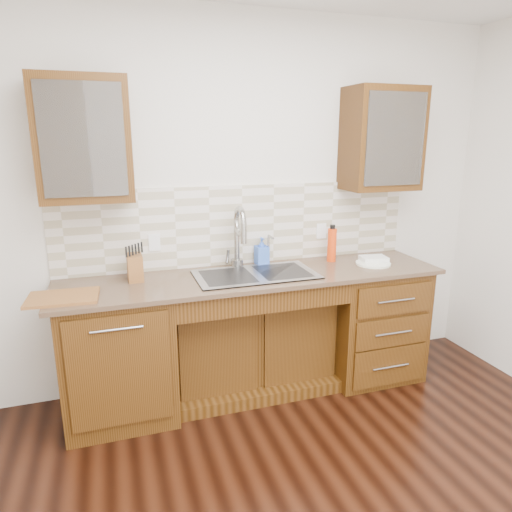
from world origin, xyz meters
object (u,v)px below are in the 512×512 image
object	(u,v)px
water_bottle	(332,245)
plate	(373,263)
knife_block	(135,267)
soap_bottle	(262,251)
cutting_board	(63,297)

from	to	relation	value
water_bottle	plate	size ratio (longest dim) A/B	0.98
knife_block	plate	bearing A→B (deg)	-6.09
knife_block	water_bottle	bearing A→B (deg)	0.04
soap_bottle	plate	xyz separation A→B (m)	(0.80, -0.27, -0.10)
soap_bottle	knife_block	size ratio (longest dim) A/B	1.16
cutting_board	water_bottle	bearing A→B (deg)	8.04
soap_bottle	cutting_board	distance (m)	1.42
water_bottle	cutting_board	xyz separation A→B (m)	(-1.91, -0.27, -0.12)
cutting_board	plate	bearing A→B (deg)	2.34
soap_bottle	plate	size ratio (longest dim) A/B	0.79
cutting_board	knife_block	bearing A→B (deg)	29.26
knife_block	cutting_board	xyz separation A→B (m)	(-0.44, -0.25, -0.08)
soap_bottle	cutting_board	bearing A→B (deg)	-169.08
plate	soap_bottle	bearing A→B (deg)	161.33
soap_bottle	knife_block	world-z (taller)	soap_bottle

